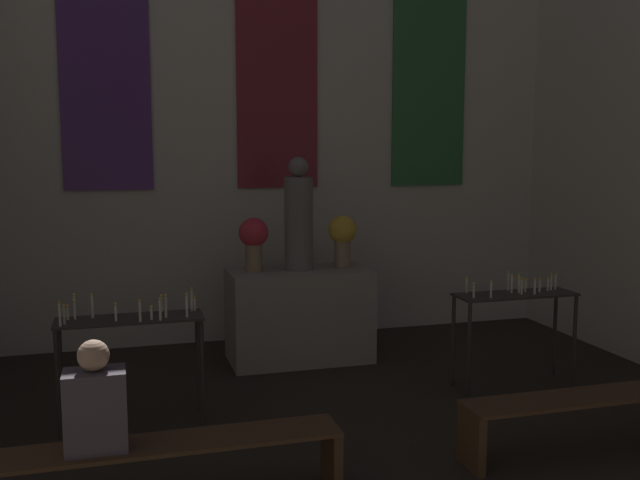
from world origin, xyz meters
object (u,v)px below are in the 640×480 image
flower_vase_left (254,239)px  pew_back_right (613,406)px  candle_rack_left (130,335)px  person_seated (95,403)px  statue (299,218)px  flower_vase_right (342,236)px  altar (299,315)px  pew_back_left (151,460)px  candle_rack_right (515,308)px

flower_vase_left → pew_back_right: size_ratio=0.23×
candle_rack_left → person_seated: (-0.23, -1.50, -0.01)m
statue → flower_vase_right: statue is taller
flower_vase_right → person_seated: flower_vase_right is taller
statue → flower_vase_right: (0.48, 0.00, -0.20)m
flower_vase_right → pew_back_right: flower_vase_right is taller
altar → statue: size_ratio=1.25×
pew_back_left → candle_rack_left: bearing=92.9°
pew_back_right → person_seated: bearing=180.0°
altar → pew_back_left: altar is taller
flower_vase_left → candle_rack_left: flower_vase_left is taller
person_seated → altar: bearing=55.3°
flower_vase_left → candle_rack_right: 2.66m
flower_vase_right → pew_back_left: size_ratio=0.23×
statue → pew_back_left: 3.50m
pew_back_right → person_seated: person_seated is taller
flower_vase_right → candle_rack_right: bearing=-46.6°
statue → flower_vase_left: statue is taller
altar → pew_back_right: altar is taller
altar → candle_rack_left: 2.22m
statue → candle_rack_left: bearing=-142.3°
flower_vase_right → pew_back_left: flower_vase_right is taller
statue → person_seated: 3.55m
pew_back_left → pew_back_right: size_ratio=1.00×
statue → candle_rack_left: 2.33m
altar → person_seated: (-1.97, -2.85, 0.24)m
altar → statue: bearing=-90.0°
altar → flower_vase_left: size_ratio=2.64×
person_seated → pew_back_left: bearing=-0.0°
statue → person_seated: statue is taller
pew_back_left → pew_back_right: (3.33, 0.00, 0.00)m
flower_vase_left → flower_vase_right: bearing=0.0°
statue → pew_back_right: statue is taller
candle_rack_left → candle_rack_right: bearing=0.0°
pew_back_left → altar: bearing=59.7°
flower_vase_right → altar: bearing=-180.0°
candle_rack_left → pew_back_left: 1.55m
flower_vase_left → candle_rack_right: flower_vase_left is taller
altar → statue: statue is taller
flower_vase_left → flower_vase_right: (0.95, 0.00, 0.00)m
flower_vase_right → candle_rack_right: size_ratio=0.48×
flower_vase_right → person_seated: size_ratio=0.83×
candle_rack_left → pew_back_right: bearing=-23.7°
pew_back_right → candle_rack_right: bearing=86.9°
altar → candle_rack_right: (1.75, -1.35, 0.25)m
altar → person_seated: 3.47m
flower_vase_right → pew_back_left: (-2.14, -2.85, -0.98)m
statue → pew_back_right: size_ratio=0.49×
candle_rack_right → pew_back_left: size_ratio=0.49×
flower_vase_left → candle_rack_left: size_ratio=0.48×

